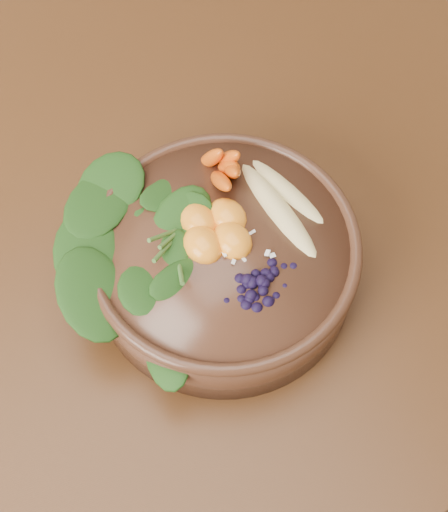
{
  "coord_description": "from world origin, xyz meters",
  "views": [
    {
      "loc": [
        0.02,
        -0.42,
        1.39
      ],
      "look_at": [
        0.21,
        -0.16,
        0.79
      ],
      "focal_mm": 50.0,
      "sensor_mm": 36.0,
      "label": 1
    }
  ],
  "objects_px": {
    "kale_heap": "(154,216)",
    "blueberry_pile": "(263,273)",
    "mandarin_cluster": "(215,223)",
    "carrot_cluster": "(218,149)",
    "banana_halves": "(284,193)",
    "stoneware_bowl": "(224,261)"
  },
  "relations": [
    {
      "from": "banana_halves",
      "to": "stoneware_bowl",
      "type": "bearing_deg",
      "value": -177.26
    },
    {
      "from": "kale_heap",
      "to": "banana_halves",
      "type": "distance_m",
      "value": 0.12
    },
    {
      "from": "kale_heap",
      "to": "banana_halves",
      "type": "relative_size",
      "value": 1.15
    },
    {
      "from": "stoneware_bowl",
      "to": "blueberry_pile",
      "type": "xyz_separation_m",
      "value": [
        0.0,
        -0.05,
        0.05
      ]
    },
    {
      "from": "stoneware_bowl",
      "to": "blueberry_pile",
      "type": "bearing_deg",
      "value": -84.63
    },
    {
      "from": "kale_heap",
      "to": "blueberry_pile",
      "type": "distance_m",
      "value": 0.11
    },
    {
      "from": "mandarin_cluster",
      "to": "blueberry_pile",
      "type": "distance_m",
      "value": 0.07
    },
    {
      "from": "carrot_cluster",
      "to": "kale_heap",
      "type": "bearing_deg",
      "value": -169.49
    },
    {
      "from": "banana_halves",
      "to": "blueberry_pile",
      "type": "relative_size",
      "value": 1.23
    },
    {
      "from": "carrot_cluster",
      "to": "stoneware_bowl",
      "type": "bearing_deg",
      "value": -123.69
    },
    {
      "from": "stoneware_bowl",
      "to": "mandarin_cluster",
      "type": "xyz_separation_m",
      "value": [
        0.0,
        0.02,
        0.05
      ]
    },
    {
      "from": "stoneware_bowl",
      "to": "banana_halves",
      "type": "xyz_separation_m",
      "value": [
        0.07,
        0.01,
        0.05
      ]
    },
    {
      "from": "mandarin_cluster",
      "to": "blueberry_pile",
      "type": "relative_size",
      "value": 0.69
    },
    {
      "from": "carrot_cluster",
      "to": "banana_halves",
      "type": "relative_size",
      "value": 0.49
    },
    {
      "from": "mandarin_cluster",
      "to": "kale_heap",
      "type": "bearing_deg",
      "value": 140.72
    },
    {
      "from": "kale_heap",
      "to": "mandarin_cluster",
      "type": "xyz_separation_m",
      "value": [
        0.04,
        -0.04,
        -0.01
      ]
    },
    {
      "from": "kale_heap",
      "to": "blueberry_pile",
      "type": "xyz_separation_m",
      "value": [
        0.05,
        -0.1,
        -0.0
      ]
    },
    {
      "from": "carrot_cluster",
      "to": "mandarin_cluster",
      "type": "height_order",
      "value": "carrot_cluster"
    },
    {
      "from": "banana_halves",
      "to": "mandarin_cluster",
      "type": "bearing_deg",
      "value": 170.25
    },
    {
      "from": "carrot_cluster",
      "to": "mandarin_cluster",
      "type": "bearing_deg",
      "value": -129.81
    },
    {
      "from": "kale_heap",
      "to": "mandarin_cluster",
      "type": "bearing_deg",
      "value": -39.28
    },
    {
      "from": "kale_heap",
      "to": "blueberry_pile",
      "type": "height_order",
      "value": "kale_heap"
    }
  ]
}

